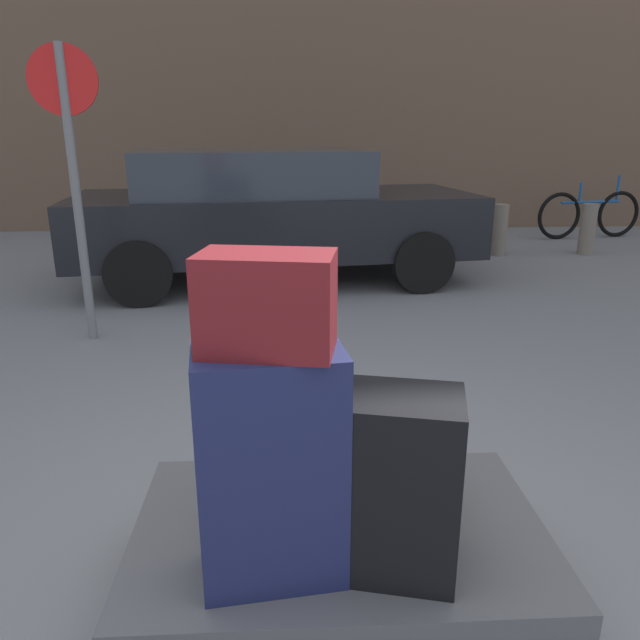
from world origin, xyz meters
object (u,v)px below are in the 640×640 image
at_px(suitcase_navy_front_left, 271,468).
at_px(bicycle_leaning, 589,214).
at_px(luggage_cart, 339,541).
at_px(parked_car, 270,212).
at_px(suitcase_tan_rear_right, 352,474).
at_px(bollard_kerb_mid, 588,229).
at_px(duffel_bag_maroon_topmost_pile, 267,303).
at_px(suitcase_black_front_right, 401,485).
at_px(bollard_kerb_near, 499,230).
at_px(no_parking_sign, 73,164).

bearing_deg(suitcase_navy_front_left, bicycle_leaning, 51.02).
height_order(luggage_cart, parked_car, parked_car).
height_order(suitcase_tan_rear_right, bollard_kerb_mid, bollard_kerb_mid).
distance_m(duffel_bag_maroon_topmost_pile, bicycle_leaning, 9.10).
bearing_deg(suitcase_tan_rear_right, suitcase_navy_front_left, -130.50).
bearing_deg(duffel_bag_maroon_topmost_pile, suitcase_navy_front_left, 0.00).
bearing_deg(bicycle_leaning, luggage_cart, -121.35).
xyz_separation_m(suitcase_black_front_right, bollard_kerb_mid, (3.75, 6.42, -0.28)).
height_order(suitcase_navy_front_left, bicycle_leaning, suitcase_navy_front_left).
relative_size(suitcase_tan_rear_right, parked_car, 0.14).
xyz_separation_m(suitcase_black_front_right, bollard_kerb_near, (2.53, 6.42, -0.28)).
bearing_deg(bollard_kerb_near, luggage_cart, -113.46).
xyz_separation_m(suitcase_navy_front_left, suitcase_black_front_right, (0.38, 0.01, -0.07)).
height_order(suitcase_tan_rear_right, duffel_bag_maroon_topmost_pile, duffel_bag_maroon_topmost_pile).
bearing_deg(suitcase_tan_rear_right, parked_car, 93.71).
xyz_separation_m(suitcase_tan_rear_right, no_parking_sign, (-1.81, 2.89, 0.92)).
bearing_deg(suitcase_tan_rear_right, no_parking_sign, 121.03).
bearing_deg(suitcase_navy_front_left, bollard_kerb_near, 58.45).
bearing_deg(bicycle_leaning, suitcase_black_front_right, -119.75).
bearing_deg(suitcase_navy_front_left, parked_car, 84.25).
height_order(suitcase_tan_rear_right, no_parking_sign, no_parking_sign).
height_order(duffel_bag_maroon_topmost_pile, parked_car, parked_car).
relative_size(suitcase_tan_rear_right, bollard_kerb_mid, 0.91).
bearing_deg(no_parking_sign, bollard_kerb_mid, 29.47).
bearing_deg(suitcase_tan_rear_right, luggage_cart, -116.18).
distance_m(suitcase_tan_rear_right, no_parking_sign, 3.53).
relative_size(bollard_kerb_near, no_parking_sign, 0.31).
distance_m(luggage_cart, suitcase_navy_front_left, 0.52).
height_order(luggage_cart, bollard_kerb_near, bollard_kerb_near).
xyz_separation_m(luggage_cart, bicycle_leaning, (4.56, 7.49, 0.10)).
bearing_deg(bollard_kerb_mid, suitcase_black_front_right, -120.30).
xyz_separation_m(parked_car, bollard_kerb_near, (3.04, 1.23, -0.42)).
xyz_separation_m(bicycle_leaning, no_parking_sign, (-6.32, -4.48, 1.01)).
distance_m(parked_car, bollard_kerb_mid, 4.45).
bearing_deg(duffel_bag_maroon_topmost_pile, suitcase_tan_rear_right, 60.35).
bearing_deg(bollard_kerb_mid, suitcase_navy_front_left, -122.73).
relative_size(suitcase_navy_front_left, no_parking_sign, 0.32).
bearing_deg(suitcase_navy_front_left, suitcase_tan_rear_right, 43.29).
height_order(suitcase_black_front_right, duffel_bag_maroon_topmost_pile, duffel_bag_maroon_topmost_pile).
relative_size(duffel_bag_maroon_topmost_pile, bollard_kerb_mid, 0.51).
height_order(bollard_kerb_near, no_parking_sign, no_parking_sign).
bearing_deg(bollard_kerb_near, bollard_kerb_mid, 0.00).
bearing_deg(bicycle_leaning, bollard_kerb_near, -145.56).
relative_size(suitcase_navy_front_left, parked_car, 0.16).
height_order(suitcase_black_front_right, bicycle_leaning, bicycle_leaning).
bearing_deg(luggage_cart, suitcase_tan_rear_right, 64.78).
bearing_deg(bollard_kerb_near, suitcase_black_front_right, -111.53).
bearing_deg(bollard_kerb_mid, no_parking_sign, -150.53).
relative_size(suitcase_tan_rear_right, bollard_kerb_near, 0.91).
height_order(duffel_bag_maroon_topmost_pile, no_parking_sign, no_parking_sign).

